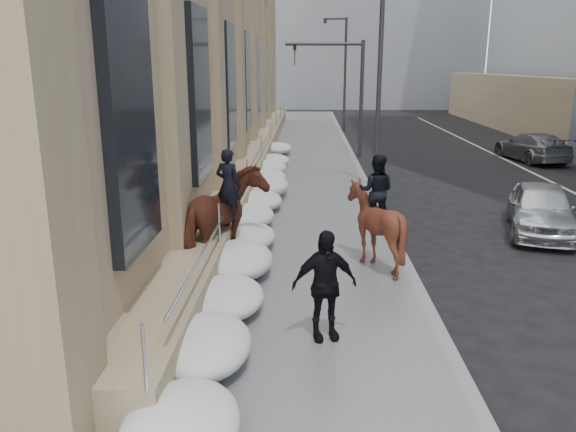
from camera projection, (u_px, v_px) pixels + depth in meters
The scene contains 13 objects.
ground at pixel (295, 372), 9.04m from camera, with size 140.00×140.00×0.00m, color black.
sidewalk at pixel (301, 212), 18.67m from camera, with size 5.00×80.00×0.12m, color #5B5B5D.
curb at pixel (380, 212), 18.59m from camera, with size 0.24×80.00×0.12m, color slate.
bg_building_far at pixel (262, 24), 76.07m from camera, with size 24.00×12.00×20.00m, color gray.
streetlight_mid at pixel (375, 70), 21.26m from camera, with size 1.71×0.24×8.00m.
streetlight_far at pixel (343, 67), 40.55m from camera, with size 1.71×0.24×8.00m.
traffic_signal at pixel (344, 80), 29.15m from camera, with size 4.10×0.22×6.00m.
snow_bank at pixel (254, 214), 16.79m from camera, with size 1.70×18.10×0.76m.
mounted_horse_left at pixel (224, 217), 13.23m from camera, with size 2.11×2.99×2.81m.
mounted_horse_right at pixel (375, 221), 13.24m from camera, with size 1.98×2.13×2.66m.
pedestrian at pixel (324, 285), 9.70m from camera, with size 1.16×0.48×1.98m, color black.
car_silver at pixel (541, 209), 16.35m from camera, with size 1.73×4.31×1.47m, color #BABEC3.
car_grey at pixel (532, 147), 28.64m from camera, with size 2.03×4.98×1.45m, color slate.
Camera 1 is at (0.15, -8.07, 4.80)m, focal length 35.00 mm.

